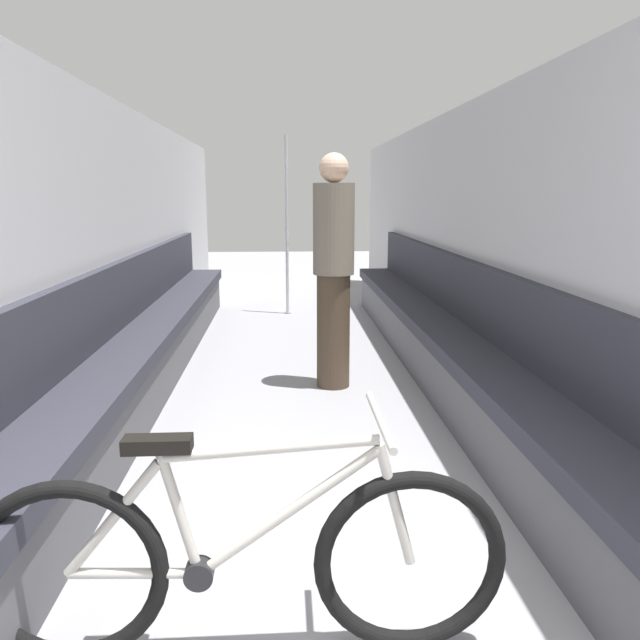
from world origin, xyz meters
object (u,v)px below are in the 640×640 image
bench_seat_row_left (143,348)px  passenger_standing (334,269)px  bench_seat_row_right (446,344)px  bicycle (241,561)px  grab_pole_near (287,229)px

bench_seat_row_left → passenger_standing: bearing=0.8°
bench_seat_row_left → passenger_standing: passenger_standing is taller
bench_seat_row_right → passenger_standing: (-0.85, 0.02, 0.57)m
bench_seat_row_left → bicycle: size_ratio=4.16×
bench_seat_row_left → grab_pole_near: size_ratio=3.29×
bench_seat_row_left → bench_seat_row_right: 2.24m
bench_seat_row_right → passenger_standing: passenger_standing is taller
bench_seat_row_right → grab_pole_near: size_ratio=3.29×
grab_pole_near → passenger_standing: 2.93m
passenger_standing → grab_pole_near: bearing=-118.0°
bench_seat_row_right → grab_pole_near: grab_pole_near is taller
bicycle → bench_seat_row_right: bearing=59.5°
grab_pole_near → passenger_standing: size_ratio=1.22×
bench_seat_row_right → bicycle: (-1.35, -2.75, 0.01)m
grab_pole_near → bench_seat_row_right: bearing=-68.2°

